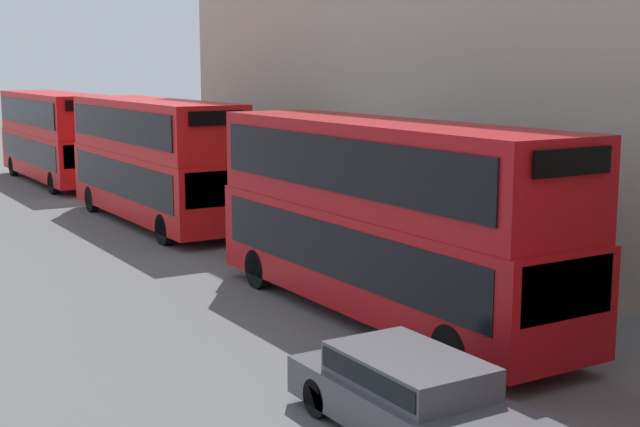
# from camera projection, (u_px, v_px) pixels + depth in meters

# --- Properties ---
(bus_second_in_queue) EXTENTS (2.59, 10.86, 4.40)m
(bus_second_in_queue) POSITION_uv_depth(u_px,v_px,m) (384.00, 211.00, 19.58)
(bus_second_in_queue) COLOR #A80F14
(bus_second_in_queue) RESTS_ON ground
(bus_third_in_queue) EXTENTS (2.59, 10.71, 4.39)m
(bus_third_in_queue) POSITION_uv_depth(u_px,v_px,m) (154.00, 156.00, 31.35)
(bus_third_in_queue) COLOR red
(bus_third_in_queue) RESTS_ON ground
(bus_trailing) EXTENTS (2.59, 10.88, 4.29)m
(bus_trailing) POSITION_uv_depth(u_px,v_px,m) (54.00, 134.00, 42.44)
(bus_trailing) COLOR red
(bus_trailing) RESTS_ON ground
(car_hatchback) EXTENTS (1.78, 4.58, 1.29)m
(car_hatchback) POSITION_uv_depth(u_px,v_px,m) (412.00, 394.00, 13.44)
(car_hatchback) COLOR #47474C
(car_hatchback) RESTS_ON ground
(pedestrian) EXTENTS (0.36, 0.36, 1.80)m
(pedestrian) POSITION_uv_depth(u_px,v_px,m) (508.00, 275.00, 20.47)
(pedestrian) COLOR #334C6B
(pedestrian) RESTS_ON ground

